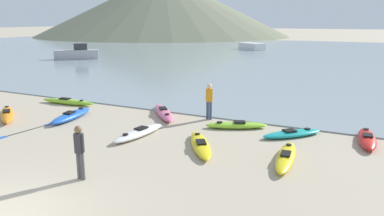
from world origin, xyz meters
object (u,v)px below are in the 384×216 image
at_px(kayak_on_sand_2, 71,116).
at_px(kayak_on_sand_3, 164,113).
at_px(kayak_on_sand_4, 292,133).
at_px(kayak_on_sand_5, 7,114).
at_px(loose_paddle, 27,131).
at_px(kayak_on_sand_1, 236,125).
at_px(kayak_on_sand_9, 68,102).
at_px(person_near_foreground, 79,149).
at_px(kayak_on_sand_8, 200,144).
at_px(kayak_on_sand_6, 367,139).
at_px(kayak_on_sand_7, 139,133).
at_px(moored_boat_0, 252,46).
at_px(person_near_waterline, 209,99).
at_px(moored_boat_1, 77,54).
at_px(kayak_on_sand_0, 286,157).

height_order(kayak_on_sand_2, kayak_on_sand_3, kayak_on_sand_2).
distance_m(kayak_on_sand_4, kayak_on_sand_5, 13.32).
xyz_separation_m(kayak_on_sand_3, loose_paddle, (-3.89, -4.84, -0.15)).
bearing_deg(kayak_on_sand_3, kayak_on_sand_1, -6.01).
distance_m(kayak_on_sand_9, person_near_foreground, 10.79).
distance_m(kayak_on_sand_8, loose_paddle, 7.68).
relative_size(kayak_on_sand_6, kayak_on_sand_9, 0.82).
bearing_deg(kayak_on_sand_7, moored_boat_0, 102.25).
xyz_separation_m(kayak_on_sand_2, kayak_on_sand_8, (7.27, -0.96, -0.04)).
bearing_deg(person_near_foreground, person_near_waterline, 85.86).
relative_size(kayak_on_sand_2, person_near_foreground, 1.87).
bearing_deg(moored_boat_0, kayak_on_sand_6, -66.54).
height_order(kayak_on_sand_8, kayak_on_sand_9, kayak_on_sand_9).
bearing_deg(person_near_foreground, kayak_on_sand_9, 136.72).
bearing_deg(kayak_on_sand_4, kayak_on_sand_9, 178.49).
distance_m(kayak_on_sand_4, kayak_on_sand_9, 12.52).
bearing_deg(kayak_on_sand_2, kayak_on_sand_3, 34.90).
bearing_deg(kayak_on_sand_4, kayak_on_sand_8, -132.60).
xyz_separation_m(kayak_on_sand_5, kayak_on_sand_9, (0.41, 3.55, -0.03)).
relative_size(kayak_on_sand_8, moored_boat_1, 0.64).
height_order(kayak_on_sand_3, kayak_on_sand_8, kayak_on_sand_3).
bearing_deg(kayak_on_sand_9, kayak_on_sand_3, 1.80).
relative_size(kayak_on_sand_0, moored_boat_0, 0.66).
bearing_deg(person_near_waterline, loose_paddle, -139.68).
height_order(kayak_on_sand_8, loose_paddle, kayak_on_sand_8).
xyz_separation_m(kayak_on_sand_0, kayak_on_sand_8, (-3.12, -0.10, -0.02)).
distance_m(kayak_on_sand_3, moored_boat_0, 42.50).
xyz_separation_m(kayak_on_sand_6, person_near_foreground, (-7.44, -7.51, 0.77)).
bearing_deg(kayak_on_sand_7, person_near_waterline, 68.67).
height_order(kayak_on_sand_8, moored_boat_0, moored_boat_0).
distance_m(kayak_on_sand_0, moored_boat_0, 47.60).
height_order(kayak_on_sand_2, moored_boat_1, moored_boat_1).
relative_size(kayak_on_sand_6, moored_boat_0, 0.61).
xyz_separation_m(kayak_on_sand_1, kayak_on_sand_2, (-7.55, -2.10, 0.04)).
relative_size(kayak_on_sand_0, kayak_on_sand_1, 1.15).
relative_size(kayak_on_sand_4, kayak_on_sand_5, 0.81).
bearing_deg(person_near_foreground, moored_boat_0, 102.20).
height_order(kayak_on_sand_3, kayak_on_sand_6, kayak_on_sand_6).
distance_m(kayak_on_sand_6, loose_paddle, 13.88).
bearing_deg(moored_boat_1, kayak_on_sand_0, -36.17).
bearing_deg(moored_boat_0, kayak_on_sand_1, -72.95).
bearing_deg(kayak_on_sand_0, person_near_waterline, 140.15).
height_order(kayak_on_sand_0, person_near_foreground, person_near_foreground).
relative_size(kayak_on_sand_7, loose_paddle, 1.06).
relative_size(kayak_on_sand_4, moored_boat_0, 0.52).
bearing_deg(kayak_on_sand_5, kayak_on_sand_8, 1.49).
xyz_separation_m(kayak_on_sand_8, moored_boat_0, (-12.59, 45.03, 0.44)).
bearing_deg(kayak_on_sand_2, moored_boat_0, 96.88).
bearing_deg(loose_paddle, kayak_on_sand_9, 115.77).
xyz_separation_m(kayak_on_sand_3, kayak_on_sand_7, (0.82, -3.32, -0.02)).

